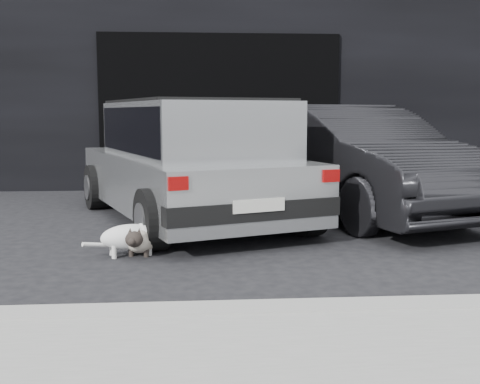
{
  "coord_description": "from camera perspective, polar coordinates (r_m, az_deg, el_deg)",
  "views": [
    {
      "loc": [
        0.55,
        -6.17,
        1.3
      ],
      "look_at": [
        0.99,
        -0.5,
        0.55
      ],
      "focal_mm": 45.0,
      "sensor_mm": 36.0,
      "label": 1
    }
  ],
  "objects": [
    {
      "name": "cat_siamese",
      "position": [
        5.66,
        -9.22,
        -4.49
      ],
      "size": [
        0.41,
        0.84,
        0.29
      ],
      "rotation": [
        0.0,
        0.0,
        2.91
      ],
      "color": "beige",
      "rests_on": "ground"
    },
    {
      "name": "ground",
      "position": [
        6.33,
        -9.36,
        -4.44
      ],
      "size": [
        80.0,
        80.0,
        0.0
      ],
      "primitive_type": "plane",
      "color": "black",
      "rests_on": "ground"
    },
    {
      "name": "cat_white",
      "position": [
        5.61,
        -9.98,
        -4.08
      ],
      "size": [
        0.77,
        0.41,
        0.38
      ],
      "rotation": [
        0.0,
        0.0,
        -1.3
      ],
      "color": "white",
      "rests_on": "ground"
    },
    {
      "name": "garage_opening",
      "position": [
        10.17,
        -1.91,
        7.53
      ],
      "size": [
        4.0,
        0.1,
        2.6
      ],
      "primitive_type": "cube",
      "color": "black",
      "rests_on": "ground"
    },
    {
      "name": "silver_hatchback",
      "position": [
        7.16,
        -4.73,
        3.43
      ],
      "size": [
        2.98,
        4.29,
        1.45
      ],
      "rotation": [
        0.0,
        0.0,
        0.35
      ],
      "color": "#A1A4A6",
      "rests_on": "ground"
    },
    {
      "name": "building_facade",
      "position": [
        12.23,
        -2.36,
        13.17
      ],
      "size": [
        34.0,
        4.0,
        5.0
      ],
      "primitive_type": "cube",
      "color": "black",
      "rests_on": "ground"
    },
    {
      "name": "curb",
      "position": [
        3.8,
        2.63,
        -11.54
      ],
      "size": [
        18.0,
        0.25,
        0.12
      ],
      "primitive_type": "cube",
      "color": "gray",
      "rests_on": "ground"
    },
    {
      "name": "second_car",
      "position": [
        7.76,
        10.45,
        2.98
      ],
      "size": [
        2.75,
        4.51,
        1.4
      ],
      "primitive_type": "imported",
      "rotation": [
        0.0,
        0.0,
        0.32
      ],
      "color": "black",
      "rests_on": "ground"
    }
  ]
}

